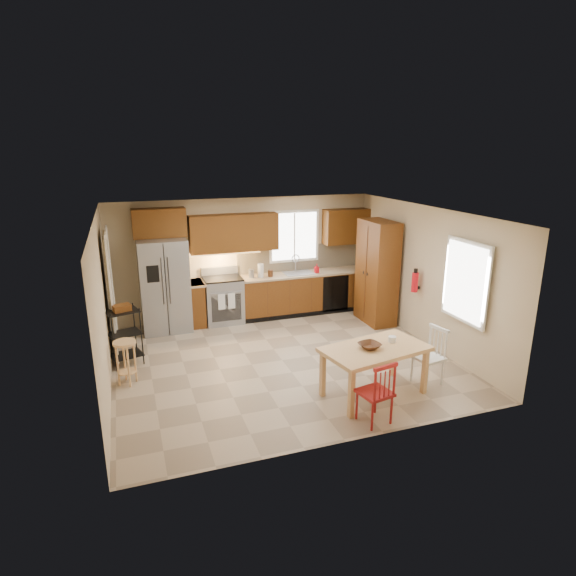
% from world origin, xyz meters
% --- Properties ---
extents(floor, '(5.50, 5.50, 0.00)m').
position_xyz_m(floor, '(0.00, 0.00, 0.00)').
color(floor, tan).
rests_on(floor, ground).
extents(ceiling, '(5.50, 5.00, 0.02)m').
position_xyz_m(ceiling, '(0.00, 0.00, 2.50)').
color(ceiling, silver).
rests_on(ceiling, ground).
extents(wall_back, '(5.50, 0.02, 2.50)m').
position_xyz_m(wall_back, '(0.00, 2.50, 1.25)').
color(wall_back, '#CCB793').
rests_on(wall_back, ground).
extents(wall_front, '(5.50, 0.02, 2.50)m').
position_xyz_m(wall_front, '(0.00, -2.50, 1.25)').
color(wall_front, '#CCB793').
rests_on(wall_front, ground).
extents(wall_left, '(0.02, 5.00, 2.50)m').
position_xyz_m(wall_left, '(-2.75, 0.00, 1.25)').
color(wall_left, '#CCB793').
rests_on(wall_left, ground).
extents(wall_right, '(0.02, 5.00, 2.50)m').
position_xyz_m(wall_right, '(2.75, 0.00, 1.25)').
color(wall_right, '#CCB793').
rests_on(wall_right, ground).
extents(refrigerator, '(0.92, 0.75, 1.82)m').
position_xyz_m(refrigerator, '(-1.70, 2.12, 0.91)').
color(refrigerator, gray).
rests_on(refrigerator, floor).
extents(range_stove, '(0.76, 0.63, 0.92)m').
position_xyz_m(range_stove, '(-0.55, 2.19, 0.46)').
color(range_stove, gray).
rests_on(range_stove, floor).
extents(base_cabinet_narrow, '(0.30, 0.60, 0.90)m').
position_xyz_m(base_cabinet_narrow, '(-1.10, 2.20, 0.45)').
color(base_cabinet_narrow, '#623512').
rests_on(base_cabinet_narrow, floor).
extents(base_cabinet_run, '(2.92, 0.60, 0.90)m').
position_xyz_m(base_cabinet_run, '(1.29, 2.20, 0.45)').
color(base_cabinet_run, '#623512').
rests_on(base_cabinet_run, floor).
extents(dishwasher, '(0.60, 0.02, 0.78)m').
position_xyz_m(dishwasher, '(1.85, 1.91, 0.45)').
color(dishwasher, black).
rests_on(dishwasher, floor).
extents(backsplash, '(2.92, 0.03, 0.55)m').
position_xyz_m(backsplash, '(1.29, 2.48, 1.18)').
color(backsplash, beige).
rests_on(backsplash, wall_back).
extents(upper_over_fridge, '(1.00, 0.35, 0.55)m').
position_xyz_m(upper_over_fridge, '(-1.70, 2.33, 2.10)').
color(upper_over_fridge, '#582F0E').
rests_on(upper_over_fridge, wall_back).
extents(upper_left_block, '(1.80, 0.35, 0.75)m').
position_xyz_m(upper_left_block, '(-0.25, 2.33, 1.83)').
color(upper_left_block, '#582F0E').
rests_on(upper_left_block, wall_back).
extents(upper_right_block, '(1.00, 0.35, 0.75)m').
position_xyz_m(upper_right_block, '(2.25, 2.33, 1.83)').
color(upper_right_block, '#582F0E').
rests_on(upper_right_block, wall_back).
extents(window_back, '(1.12, 0.04, 1.12)m').
position_xyz_m(window_back, '(1.10, 2.48, 1.65)').
color(window_back, white).
rests_on(window_back, wall_back).
extents(sink, '(0.62, 0.46, 0.16)m').
position_xyz_m(sink, '(1.10, 2.20, 0.86)').
color(sink, gray).
rests_on(sink, base_cabinet_run).
extents(undercab_glow, '(1.60, 0.30, 0.01)m').
position_xyz_m(undercab_glow, '(-0.55, 2.30, 1.43)').
color(undercab_glow, '#FFBF66').
rests_on(undercab_glow, wall_back).
extents(soap_bottle, '(0.09, 0.09, 0.19)m').
position_xyz_m(soap_bottle, '(1.48, 2.10, 1.00)').
color(soap_bottle, red).
rests_on(soap_bottle, base_cabinet_run).
extents(paper_towel, '(0.12, 0.12, 0.28)m').
position_xyz_m(paper_towel, '(0.25, 2.15, 1.04)').
color(paper_towel, silver).
rests_on(paper_towel, base_cabinet_run).
extents(canister_steel, '(0.11, 0.11, 0.18)m').
position_xyz_m(canister_steel, '(0.05, 2.15, 0.99)').
color(canister_steel, gray).
rests_on(canister_steel, base_cabinet_run).
extents(canister_wood, '(0.10, 0.10, 0.14)m').
position_xyz_m(canister_wood, '(0.45, 2.12, 0.97)').
color(canister_wood, '#4D2714').
rests_on(canister_wood, base_cabinet_run).
extents(pantry, '(0.50, 0.95, 2.10)m').
position_xyz_m(pantry, '(2.43, 1.20, 1.05)').
color(pantry, '#623512').
rests_on(pantry, floor).
extents(fire_extinguisher, '(0.12, 0.12, 0.36)m').
position_xyz_m(fire_extinguisher, '(2.63, 0.15, 1.10)').
color(fire_extinguisher, red).
rests_on(fire_extinguisher, wall_right).
extents(window_right, '(0.04, 1.02, 1.32)m').
position_xyz_m(window_right, '(2.68, -1.15, 1.45)').
color(window_right, white).
rests_on(window_right, wall_right).
extents(doorway, '(0.04, 0.95, 2.10)m').
position_xyz_m(doorway, '(-2.67, 1.30, 1.05)').
color(doorway, '#8C7A59').
rests_on(doorway, wall_left).
extents(dining_table, '(1.63, 1.11, 0.73)m').
position_xyz_m(dining_table, '(0.89, -1.54, 0.36)').
color(dining_table, tan).
rests_on(dining_table, floor).
extents(chair_red, '(0.48, 0.48, 0.88)m').
position_xyz_m(chair_red, '(0.54, -2.19, 0.44)').
color(chair_red, maroon).
rests_on(chair_red, floor).
extents(chair_white, '(0.48, 0.48, 0.88)m').
position_xyz_m(chair_white, '(1.84, -1.49, 0.44)').
color(chair_white, silver).
rests_on(chair_white, floor).
extents(table_bowl, '(0.35, 0.35, 0.07)m').
position_xyz_m(table_bowl, '(0.80, -1.54, 0.74)').
color(table_bowl, '#4D2714').
rests_on(table_bowl, dining_table).
extents(table_jar, '(0.12, 0.12, 0.12)m').
position_xyz_m(table_jar, '(1.22, -1.45, 0.77)').
color(table_jar, silver).
rests_on(table_jar, dining_table).
extents(bar_stool, '(0.41, 0.41, 0.70)m').
position_xyz_m(bar_stool, '(-2.50, -0.02, 0.35)').
color(bar_stool, tan).
rests_on(bar_stool, floor).
extents(utility_cart, '(0.58, 0.50, 0.98)m').
position_xyz_m(utility_cart, '(-2.50, 0.72, 0.49)').
color(utility_cart, black).
rests_on(utility_cart, floor).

